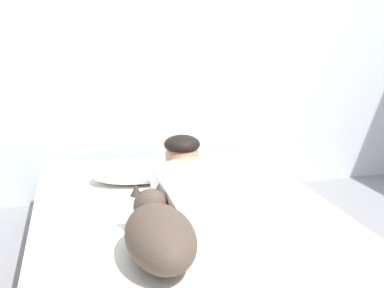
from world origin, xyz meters
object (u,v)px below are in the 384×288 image
(pillow, at_px, (137,172))
(coffee_cup, at_px, (213,175))
(person_lying, at_px, (199,185))
(cell_phone, at_px, (164,200))
(bed, at_px, (188,244))
(dog, at_px, (159,232))

(pillow, xyz_separation_m, coffee_cup, (0.42, -0.11, -0.02))
(person_lying, relative_size, coffee_cup, 7.36)
(pillow, bearing_deg, cell_phone, -75.30)
(bed, relative_size, cell_phone, 14.74)
(bed, height_order, cell_phone, cell_phone)
(pillow, distance_m, dog, 0.92)
(bed, distance_m, cell_phone, 0.26)
(pillow, xyz_separation_m, person_lying, (0.24, -0.44, 0.05))
(bed, xyz_separation_m, cell_phone, (-0.08, 0.17, 0.17))
(pillow, distance_m, cell_phone, 0.35)
(coffee_cup, bearing_deg, pillow, 165.80)
(bed, relative_size, coffee_cup, 16.51)
(person_lying, relative_size, dog, 1.60)
(bed, bearing_deg, coffee_cup, 58.44)
(cell_phone, bearing_deg, bed, -65.24)
(bed, height_order, person_lying, person_lying)
(bed, xyz_separation_m, coffee_cup, (0.25, 0.41, 0.21))
(dog, height_order, cell_phone, dog)
(person_lying, distance_m, dog, 0.56)
(bed, xyz_separation_m, person_lying, (0.07, 0.07, 0.27))
(pillow, bearing_deg, person_lying, -61.10)
(bed, xyz_separation_m, pillow, (-0.17, 0.51, 0.22))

